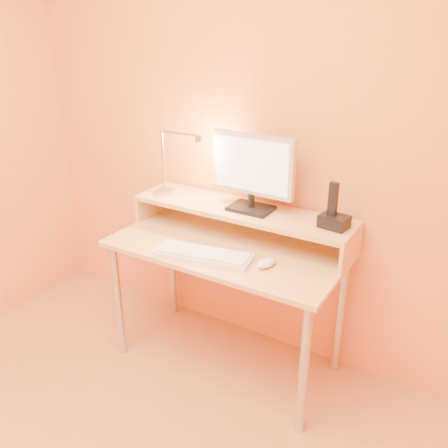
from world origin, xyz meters
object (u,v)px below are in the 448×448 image
Objects in this scene: phone_dock at (334,222)px; mouse at (266,263)px; monitor_panel at (253,165)px; remote_control at (170,247)px; lamp_base at (165,192)px; keyboard at (203,255)px.

phone_dock is 1.16× the size of mouse.
monitor_panel reaches higher than phone_dock.
mouse is at bearing 29.08° from remote_control.
phone_dock is at bearing 1.77° from lamp_base.
lamp_base is (-0.53, -0.04, -0.23)m from monitor_panel.
phone_dock is 0.82m from remote_control.
monitor_panel reaches higher than lamp_base.
mouse reaches higher than remote_control.
keyboard is (-0.53, -0.32, -0.18)m from phone_dock.
keyboard is 0.19m from remote_control.
remote_control is at bearing -50.04° from lamp_base.
mouse is (0.21, -0.25, -0.38)m from monitor_panel.
keyboard is 3.01× the size of remote_control.
lamp_base is at bearing 136.06° from keyboard.
mouse is (0.75, -0.21, -0.15)m from lamp_base.
monitor_panel is at bearing 142.70° from mouse.
mouse is at bearing 3.18° from keyboard.
lamp_base is at bearing 149.19° from remote_control.
phone_dock reaches higher than keyboard.
remote_control is (-0.72, -0.33, -0.18)m from phone_dock.
lamp_base reaches higher than remote_control.
phone_dock is 0.82× the size of remote_control.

